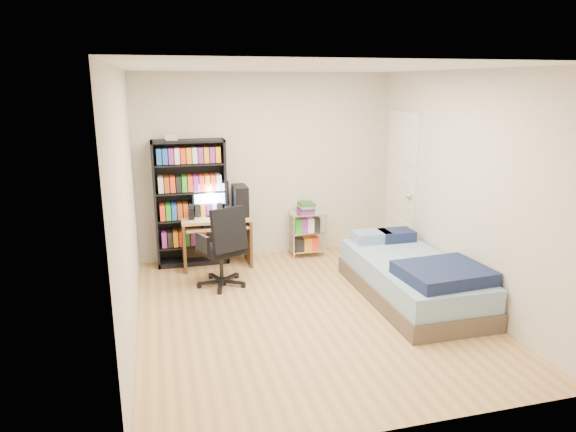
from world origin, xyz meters
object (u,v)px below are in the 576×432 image
object	(u,v)px
media_shelf	(191,201)
computer_desk	(222,220)
office_chair	(223,261)
bed	(413,278)

from	to	relation	value
media_shelf	computer_desk	xyz separation A→B (m)	(0.39, -0.12, -0.25)
media_shelf	office_chair	world-z (taller)	media_shelf
office_chair	computer_desk	bearing A→B (deg)	59.93
computer_desk	bed	bearing A→B (deg)	-41.89
media_shelf	office_chair	xyz separation A→B (m)	(0.29, -0.91, -0.54)
bed	computer_desk	bearing A→B (deg)	138.11
computer_desk	bed	distance (m)	2.57
office_chair	bed	bearing A→B (deg)	-47.42
media_shelf	bed	world-z (taller)	media_shelf
computer_desk	bed	size ratio (longest dim) A/B	0.56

